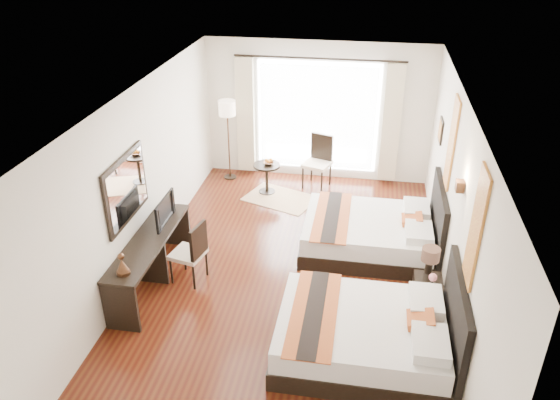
% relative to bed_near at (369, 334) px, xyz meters
% --- Properties ---
extents(floor, '(4.50, 7.50, 0.01)m').
position_rel_bed_near_xyz_m(floor, '(-1.22, 1.36, -0.32)').
color(floor, '#39110A').
rests_on(floor, ground).
extents(ceiling, '(4.50, 7.50, 0.02)m').
position_rel_bed_near_xyz_m(ceiling, '(-1.22, 1.36, 2.47)').
color(ceiling, white).
rests_on(ceiling, wall_headboard).
extents(wall_headboard, '(0.01, 7.50, 2.80)m').
position_rel_bed_near_xyz_m(wall_headboard, '(1.02, 1.36, 1.08)').
color(wall_headboard, silver).
rests_on(wall_headboard, floor).
extents(wall_desk, '(0.01, 7.50, 2.80)m').
position_rel_bed_near_xyz_m(wall_desk, '(-3.47, 1.36, 1.08)').
color(wall_desk, silver).
rests_on(wall_desk, floor).
extents(wall_window, '(4.50, 0.01, 2.80)m').
position_rel_bed_near_xyz_m(wall_window, '(-1.22, 5.11, 1.08)').
color(wall_window, silver).
rests_on(wall_window, floor).
extents(window_glass, '(2.40, 0.02, 2.20)m').
position_rel_bed_near_xyz_m(window_glass, '(-1.22, 5.09, 0.98)').
color(window_glass, white).
rests_on(window_glass, wall_window).
extents(sheer_curtain, '(2.30, 0.02, 2.10)m').
position_rel_bed_near_xyz_m(sheer_curtain, '(-1.22, 5.03, 0.98)').
color(sheer_curtain, white).
rests_on(sheer_curtain, wall_window).
extents(drape_left, '(0.35, 0.14, 2.35)m').
position_rel_bed_near_xyz_m(drape_left, '(-2.67, 4.99, 0.96)').
color(drape_left, beige).
rests_on(drape_left, floor).
extents(drape_right, '(0.35, 0.14, 2.35)m').
position_rel_bed_near_xyz_m(drape_right, '(0.23, 4.99, 0.96)').
color(drape_right, beige).
rests_on(drape_right, floor).
extents(art_panel_near, '(0.03, 0.50, 1.35)m').
position_rel_bed_near_xyz_m(art_panel_near, '(1.01, -0.00, 1.63)').
color(art_panel_near, maroon).
rests_on(art_panel_near, wall_headboard).
extents(art_panel_far, '(0.03, 0.50, 1.35)m').
position_rel_bed_near_xyz_m(art_panel_far, '(1.01, 2.44, 1.63)').
color(art_panel_far, maroon).
rests_on(art_panel_far, wall_headboard).
extents(wall_sconce, '(0.10, 0.14, 0.14)m').
position_rel_bed_near_xyz_m(wall_sconce, '(0.97, 1.07, 1.60)').
color(wall_sconce, '#422817').
rests_on(wall_sconce, wall_headboard).
extents(mirror_frame, '(0.04, 1.25, 0.95)m').
position_rel_bed_near_xyz_m(mirror_frame, '(-3.44, 0.98, 1.23)').
color(mirror_frame, black).
rests_on(mirror_frame, wall_desk).
extents(mirror_glass, '(0.01, 1.12, 0.82)m').
position_rel_bed_near_xyz_m(mirror_glass, '(-3.42, 0.98, 1.23)').
color(mirror_glass, white).
rests_on(mirror_glass, mirror_frame).
extents(bed_near, '(2.17, 1.69, 1.22)m').
position_rel_bed_near_xyz_m(bed_near, '(0.00, 0.00, 0.00)').
color(bed_near, black).
rests_on(bed_near, floor).
extents(bed_far, '(2.15, 1.67, 1.21)m').
position_rel_bed_near_xyz_m(bed_far, '(0.01, 2.44, -0.00)').
color(bed_far, black).
rests_on(bed_far, floor).
extents(nightstand, '(0.38, 0.48, 0.46)m').
position_rel_bed_near_xyz_m(nightstand, '(0.77, 1.07, -0.09)').
color(nightstand, black).
rests_on(nightstand, floor).
extents(table_lamp, '(0.25, 0.25, 0.40)m').
position_rel_bed_near_xyz_m(table_lamp, '(0.76, 1.19, 0.45)').
color(table_lamp, black).
rests_on(table_lamp, nightstand).
extents(vase, '(0.13, 0.13, 0.12)m').
position_rel_bed_near_xyz_m(vase, '(0.79, 0.89, 0.25)').
color(vase, black).
rests_on(vase, nightstand).
extents(console_desk, '(0.50, 2.20, 0.76)m').
position_rel_bed_near_xyz_m(console_desk, '(-3.21, 0.98, 0.06)').
color(console_desk, black).
rests_on(console_desk, floor).
extents(television, '(0.10, 0.72, 0.42)m').
position_rel_bed_near_xyz_m(television, '(-3.19, 1.49, 0.65)').
color(television, black).
rests_on(television, console_desk).
extents(bronze_figurine, '(0.24, 0.24, 0.27)m').
position_rel_bed_near_xyz_m(bronze_figurine, '(-3.21, 0.13, 0.58)').
color(bronze_figurine, '#422817').
rests_on(bronze_figurine, console_desk).
extents(desk_chair, '(0.54, 0.54, 0.98)m').
position_rel_bed_near_xyz_m(desk_chair, '(-2.68, 1.14, -0.02)').
color(desk_chair, beige).
rests_on(desk_chair, floor).
extents(floor_lamp, '(0.33, 0.33, 1.66)m').
position_rel_bed_near_xyz_m(floor_lamp, '(-2.97, 4.70, 1.09)').
color(floor_lamp, black).
rests_on(floor_lamp, floor).
extents(side_table, '(0.52, 0.52, 0.60)m').
position_rel_bed_near_xyz_m(side_table, '(-2.09, 4.17, -0.01)').
color(side_table, black).
rests_on(side_table, floor).
extents(fruit_bowl, '(0.20, 0.20, 0.05)m').
position_rel_bed_near_xyz_m(fruit_bowl, '(-2.05, 4.18, 0.31)').
color(fruit_bowl, '#462E19').
rests_on(fruit_bowl, side_table).
extents(window_chair, '(0.62, 0.62, 1.05)m').
position_rel_bed_near_xyz_m(window_chair, '(-1.15, 4.62, 0.00)').
color(window_chair, beige).
rests_on(window_chair, floor).
extents(jute_rug, '(1.52, 1.28, 0.01)m').
position_rel_bed_near_xyz_m(jute_rug, '(-1.79, 3.95, -0.31)').
color(jute_rug, tan).
rests_on(jute_rug, floor).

